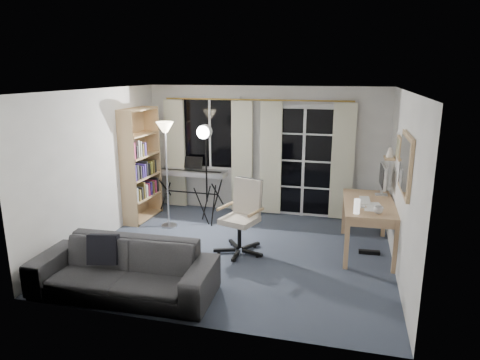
% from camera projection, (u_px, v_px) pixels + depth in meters
% --- Properties ---
extents(floor, '(4.50, 4.00, 0.02)m').
position_uv_depth(floor, '(237.00, 252.00, 6.47)').
color(floor, '#383F51').
rests_on(floor, ground).
extents(window, '(1.20, 0.08, 1.40)m').
position_uv_depth(window, '(210.00, 133.00, 8.20)').
color(window, white).
rests_on(window, floor).
extents(french_door, '(1.32, 0.09, 2.11)m').
position_uv_depth(french_door, '(304.00, 162.00, 7.89)').
color(french_door, white).
rests_on(french_door, floor).
extents(curtains, '(3.60, 0.07, 2.13)m').
position_uv_depth(curtains, '(256.00, 157.00, 8.00)').
color(curtains, gold).
rests_on(curtains, floor).
extents(bookshelf, '(0.37, 0.96, 2.03)m').
position_uv_depth(bookshelf, '(138.00, 168.00, 7.72)').
color(bookshelf, tan).
rests_on(bookshelf, floor).
extents(torchiere_lamp, '(0.37, 0.37, 1.84)m').
position_uv_depth(torchiere_lamp, '(166.00, 143.00, 7.16)').
color(torchiere_lamp, '#B2B2B7').
rests_on(torchiere_lamp, floor).
extents(keyboard_piano, '(1.37, 0.68, 0.99)m').
position_uv_depth(keyboard_piano, '(192.00, 174.00, 8.20)').
color(keyboard_piano, black).
rests_on(keyboard_piano, floor).
extents(studio_light, '(0.33, 0.36, 1.82)m').
position_uv_depth(studio_light, '(205.00, 144.00, 7.29)').
color(studio_light, black).
rests_on(studio_light, floor).
extents(office_chair, '(0.76, 0.76, 1.10)m').
position_uv_depth(office_chair, '(244.00, 210.00, 6.39)').
color(office_chair, black).
rests_on(office_chair, floor).
extents(desk, '(0.78, 1.47, 0.77)m').
position_uv_depth(desk, '(369.00, 209.00, 6.34)').
color(desk, tan).
rests_on(desk, floor).
extents(monitor, '(0.19, 0.56, 0.48)m').
position_uv_depth(monitor, '(383.00, 177.00, 6.62)').
color(monitor, silver).
rests_on(monitor, desk).
extents(desk_clutter, '(0.44, 0.88, 0.98)m').
position_uv_depth(desk_clutter, '(365.00, 218.00, 6.15)').
color(desk_clutter, white).
rests_on(desk_clutter, desk).
extents(mug, '(0.13, 0.10, 0.13)m').
position_uv_depth(mug, '(378.00, 209.00, 5.81)').
color(mug, silver).
rests_on(mug, desk).
extents(wall_mirror, '(0.04, 0.94, 0.74)m').
position_uv_depth(wall_mirror, '(406.00, 164.00, 5.23)').
color(wall_mirror, tan).
rests_on(wall_mirror, floor).
extents(framed_print, '(0.03, 0.42, 0.32)m').
position_uv_depth(framed_print, '(399.00, 148.00, 6.06)').
color(framed_print, tan).
rests_on(framed_print, floor).
extents(wall_shelf, '(0.16, 0.30, 0.18)m').
position_uv_depth(wall_shelf, '(390.00, 154.00, 6.59)').
color(wall_shelf, tan).
rests_on(wall_shelf, floor).
extents(sofa, '(2.23, 0.72, 0.86)m').
position_uv_depth(sofa, '(123.00, 261.00, 5.15)').
color(sofa, '#28282A').
rests_on(sofa, floor).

